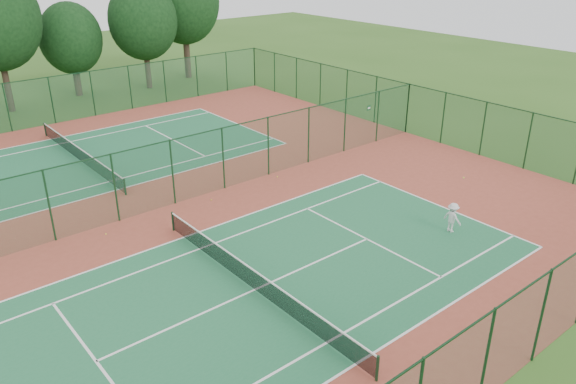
# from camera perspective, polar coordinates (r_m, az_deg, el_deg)

# --- Properties ---
(ground) EXTENTS (120.00, 120.00, 0.00)m
(ground) POSITION_cam_1_polar(r_m,az_deg,el_deg) (29.18, -14.00, -1.96)
(ground) COLOR #31591C
(ground) RESTS_ON ground
(red_pad) EXTENTS (40.00, 36.00, 0.01)m
(red_pad) POSITION_cam_1_polar(r_m,az_deg,el_deg) (29.17, -14.00, -1.95)
(red_pad) COLOR brown
(red_pad) RESTS_ON ground
(court_near) EXTENTS (23.77, 10.97, 0.01)m
(court_near) POSITION_cam_1_polar(r_m,az_deg,el_deg) (22.34, -3.44, -9.90)
(court_near) COLOR #20673F
(court_near) RESTS_ON red_pad
(court_far) EXTENTS (23.77, 10.97, 0.01)m
(court_far) POSITION_cam_1_polar(r_m,az_deg,el_deg) (36.94, -20.28, 2.92)
(court_far) COLOR #20663F
(court_far) RESTS_ON red_pad
(fence_north) EXTENTS (40.00, 0.09, 3.50)m
(fence_north) POSITION_cam_1_polar(r_m,az_deg,el_deg) (44.72, -24.74, 8.14)
(fence_north) COLOR #1C5537
(fence_north) RESTS_ON ground
(fence_south) EXTENTS (40.00, 0.09, 3.50)m
(fence_south) POSITION_cam_1_polar(r_m,az_deg,el_deg) (16.39, 16.47, -18.18)
(fence_south) COLOR #17462C
(fence_south) RESTS_ON ground
(fence_east) EXTENTS (0.09, 36.00, 3.50)m
(fence_east) POSITION_cam_1_polar(r_m,az_deg,el_deg) (40.49, 12.04, 8.33)
(fence_east) COLOR #184931
(fence_east) RESTS_ON ground
(fence_divider) EXTENTS (40.00, 0.09, 3.50)m
(fence_divider) POSITION_cam_1_polar(r_m,az_deg,el_deg) (28.46, -14.36, 1.23)
(fence_divider) COLOR #174727
(fence_divider) RESTS_ON ground
(tennis_net_near) EXTENTS (0.10, 12.90, 0.97)m
(tennis_net_near) POSITION_cam_1_polar(r_m,az_deg,el_deg) (22.05, -3.48, -8.77)
(tennis_net_near) COLOR #13361D
(tennis_net_near) RESTS_ON ground
(tennis_net_far) EXTENTS (0.10, 12.90, 0.97)m
(tennis_net_far) POSITION_cam_1_polar(r_m,az_deg,el_deg) (36.77, -20.40, 3.68)
(tennis_net_far) COLOR #12321C
(tennis_net_far) RESTS_ON ground
(player_near) EXTENTS (0.57, 0.96, 1.45)m
(player_near) POSITION_cam_1_polar(r_m,az_deg,el_deg) (27.18, 16.36, -2.50)
(player_near) COLOR silver
(player_near) RESTS_ON court_near
(stray_ball_a) EXTENTS (0.07, 0.07, 0.07)m
(stray_ball_a) POSITION_cam_1_polar(r_m,az_deg,el_deg) (29.75, -7.80, -0.80)
(stray_ball_a) COLOR gold
(stray_ball_a) RESTS_ON red_pad
(stray_ball_b) EXTENTS (0.08, 0.08, 0.08)m
(stray_ball_b) POSITION_cam_1_polar(r_m,az_deg,el_deg) (32.34, -1.09, 1.56)
(stray_ball_b) COLOR yellow
(stray_ball_b) RESTS_ON red_pad
(stray_ball_c) EXTENTS (0.06, 0.06, 0.06)m
(stray_ball_c) POSITION_cam_1_polar(r_m,az_deg,el_deg) (27.49, -18.01, -4.07)
(stray_ball_c) COLOR yellow
(stray_ball_c) RESTS_ON red_pad
(evergreen_row) EXTENTS (39.00, 5.00, 12.00)m
(evergreen_row) POSITION_cam_1_polar(r_m,az_deg,el_deg) (51.15, -25.87, 7.69)
(evergreen_row) COLOR black
(evergreen_row) RESTS_ON ground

